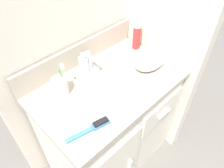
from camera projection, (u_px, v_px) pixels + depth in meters
name	position (u px, v px, depth m)	size (l,w,h in m)	color
ground_plane	(110.00, 154.00, 1.73)	(6.00, 6.00, 0.00)	slate
wall_back	(66.00, 9.00, 1.11)	(1.00, 0.08, 2.20)	beige
wall_right	(169.00, 1.00, 1.19)	(0.08, 0.60, 2.20)	beige
vanity	(109.00, 125.00, 1.44)	(0.82, 0.53, 0.78)	silver
backsplash	(79.00, 54.00, 1.26)	(0.82, 0.02, 0.14)	#B2A899
sink_faucet	(91.00, 65.00, 1.22)	(0.09, 0.09, 0.14)	silver
toothbrush_cup	(61.00, 87.00, 1.09)	(0.08, 0.08, 0.17)	silver
soap_dispenser	(84.00, 65.00, 1.21)	(0.05, 0.06, 0.14)	silver
shaving_cream_can	(137.00, 36.00, 1.37)	(0.05, 0.05, 0.17)	red
hairbrush	(94.00, 127.00, 0.98)	(0.21, 0.07, 0.03)	teal
hand_towel	(150.00, 61.00, 1.27)	(0.20, 0.14, 0.07)	beige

